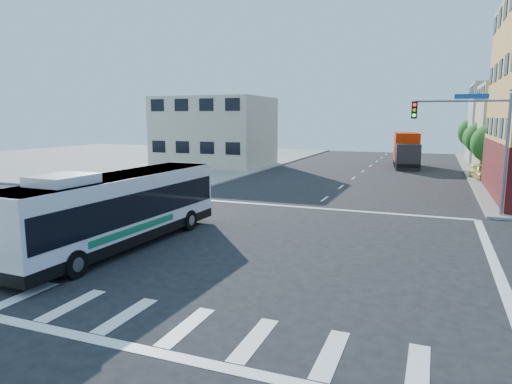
% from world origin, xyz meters
% --- Properties ---
extents(ground, '(120.00, 120.00, 0.00)m').
position_xyz_m(ground, '(0.00, 0.00, 0.00)').
color(ground, black).
rests_on(ground, ground).
extents(sidewalk_nw, '(50.00, 50.00, 0.15)m').
position_xyz_m(sidewalk_nw, '(-35.00, 35.00, 0.07)').
color(sidewalk_nw, gray).
rests_on(sidewalk_nw, ground).
extents(building_west, '(12.06, 10.06, 8.00)m').
position_xyz_m(building_west, '(-17.02, 29.98, 4.01)').
color(building_west, beige).
rests_on(building_west, ground).
extents(signal_mast_ne, '(7.91, 1.13, 8.07)m').
position_xyz_m(signal_mast_ne, '(9.08, 10.62, 4.98)').
color(signal_mast_ne, slate).
rests_on(signal_mast_ne, ground).
extents(street_tree_a, '(3.60, 3.60, 5.53)m').
position_xyz_m(street_tree_a, '(11.90, 27.92, 3.59)').
color(street_tree_a, '#382014').
rests_on(street_tree_a, ground).
extents(street_tree_b, '(3.80, 3.80, 5.79)m').
position_xyz_m(street_tree_b, '(11.90, 35.92, 3.75)').
color(street_tree_b, '#382014').
rests_on(street_tree_b, ground).
extents(street_tree_c, '(3.40, 3.40, 5.29)m').
position_xyz_m(street_tree_c, '(11.90, 43.92, 3.46)').
color(street_tree_c, '#382014').
rests_on(street_tree_c, ground).
extents(street_tree_d, '(4.00, 4.00, 6.03)m').
position_xyz_m(street_tree_d, '(11.90, 51.92, 3.88)').
color(street_tree_d, '#382014').
rests_on(street_tree_d, ground).
extents(transit_bus, '(2.98, 12.10, 3.56)m').
position_xyz_m(transit_bus, '(-5.69, -2.23, 1.74)').
color(transit_bus, black).
rests_on(transit_bus, ground).
extents(box_truck, '(3.53, 8.97, 3.93)m').
position_xyz_m(box_truck, '(3.99, 37.01, 1.91)').
color(box_truck, black).
rests_on(box_truck, ground).
extents(parked_car, '(2.42, 4.63, 1.50)m').
position_xyz_m(parked_car, '(11.29, 27.92, 0.75)').
color(parked_car, '#DCCF54').
rests_on(parked_car, ground).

